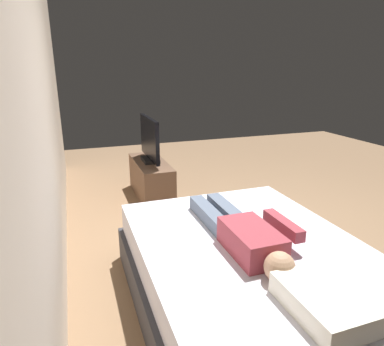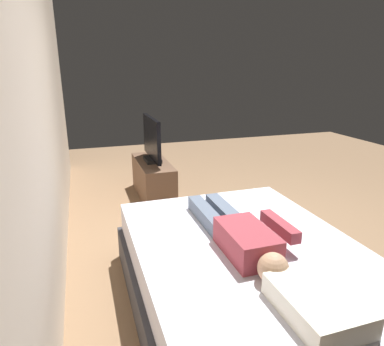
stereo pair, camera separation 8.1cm
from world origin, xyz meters
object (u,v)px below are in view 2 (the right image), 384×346
(pillow, at_px, (316,304))
(person, at_px, (240,233))
(tv, at_px, (152,140))
(bed, at_px, (246,279))
(tv_stand, at_px, (153,179))
(remote, at_px, (279,225))

(pillow, relative_size, person, 0.38)
(pillow, distance_m, tv, 3.24)
(bed, relative_size, tv_stand, 1.91)
(bed, relative_size, remote, 13.99)
(bed, height_order, tv_stand, bed)
(pillow, relative_size, remote, 3.20)
(bed, xyz_separation_m, tv, (2.50, 0.15, 0.52))
(remote, distance_m, tv_stand, 2.39)
(bed, distance_m, tv_stand, 2.50)
(remote, height_order, tv_stand, remote)
(tv, bearing_deg, person, -177.71)
(bed, relative_size, pillow, 4.37)
(pillow, distance_m, person, 0.76)
(bed, relative_size, tv, 2.38)
(tv_stand, bearing_deg, tv, -153.43)
(pillow, height_order, tv, tv)
(remote, bearing_deg, tv_stand, 12.25)
(pillow, height_order, tv_stand, pillow)
(bed, xyz_separation_m, tv_stand, (2.50, 0.15, -0.01))
(bed, bearing_deg, tv_stand, 3.45)
(person, relative_size, tv, 1.43)
(person, xyz_separation_m, remote, (0.15, -0.40, -0.07))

